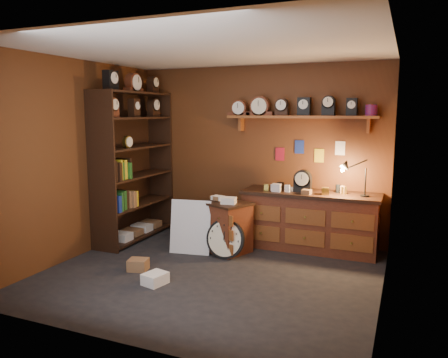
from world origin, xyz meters
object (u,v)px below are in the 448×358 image
shelving_unit (132,160)px  big_round_clock (225,239)px  workbench (310,218)px  low_cabinet (226,225)px

shelving_unit → big_round_clock: size_ratio=4.70×
workbench → low_cabinet: (-1.08, -0.57, -0.08)m
low_cabinet → shelving_unit: bearing=-158.5°
shelving_unit → big_round_clock: bearing=-11.4°
shelving_unit → big_round_clock: (1.73, -0.35, -0.98)m
shelving_unit → workbench: 2.86m
workbench → shelving_unit: bearing=-169.6°
shelving_unit → workbench: (2.71, 0.49, -0.78)m
shelving_unit → workbench: bearing=10.4°
workbench → big_round_clock: workbench is taller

